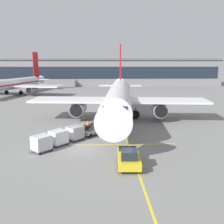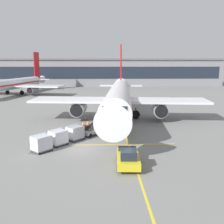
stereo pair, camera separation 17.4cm
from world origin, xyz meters
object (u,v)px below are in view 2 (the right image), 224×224
safety_cone_wingtip (85,118)px  distant_airplane (13,84)px  safety_cone_engine_keepout (76,124)px  baggage_cart_lead (75,132)px  ground_crew_by_carts (98,129)px  parked_airplane (119,98)px  ground_crew_marshaller (83,128)px  belt_loader (93,129)px  safety_cone_nose_mark (88,123)px  pushback_tug (128,158)px  ground_crew_wingwalker (80,131)px  ground_crew_by_loader (100,128)px  baggage_cart_second (58,137)px  baggage_cart_third (41,143)px

safety_cone_wingtip → distant_airplane: distant_airplane is taller
safety_cone_wingtip → safety_cone_engine_keepout: bearing=-105.2°
baggage_cart_lead → ground_crew_by_carts: bearing=29.2°
parked_airplane → ground_crew_marshaller: (-5.48, -9.60, -2.88)m
belt_loader → safety_cone_nose_mark: (-1.05, 5.21, -0.44)m
pushback_tug → belt_loader: bearing=108.1°
belt_loader → ground_crew_wingwalker: 2.48m
baggage_cart_lead → safety_cone_wingtip: (0.60, 11.51, -0.69)m
belt_loader → ground_crew_marshaller: bearing=-160.4°
pushback_tug → ground_crew_by_carts: (-3.05, 10.21, 0.17)m
parked_airplane → safety_cone_engine_keepout: 9.15m
parked_airplane → distant_airplane: bearing=129.9°
baggage_cart_lead → ground_crew_marshaller: (0.91, 2.10, -0.00)m
pushback_tug → safety_cone_nose_mark: size_ratio=6.00×
ground_crew_wingwalker → safety_cone_nose_mark: 7.13m
belt_loader → ground_crew_by_loader: (0.90, -0.34, 0.20)m
pushback_tug → ground_crew_marshaller: (-5.02, 10.70, 0.17)m
baggage_cart_lead → safety_cone_nose_mark: bearing=81.1°
ground_crew_by_carts → safety_cone_engine_keepout: ground_crew_by_carts is taller
belt_loader → distant_airplane: bearing=120.1°
ground_crew_wingwalker → safety_cone_wingtip: size_ratio=2.69×
safety_cone_nose_mark → belt_loader: bearing=-78.6°
pushback_tug → safety_cone_wingtip: pushback_tug is taller
safety_cone_engine_keepout → ground_crew_wingwalker: bearing=-78.4°
ground_crew_by_loader → ground_crew_marshaller: bearing=-176.2°
belt_loader → ground_crew_marshaller: size_ratio=2.87×
parked_airplane → belt_loader: (-4.11, -9.11, -3.07)m
ground_crew_wingwalker → distant_airplane: distant_airplane is taller
belt_loader → baggage_cart_second: 6.12m
pushback_tug → safety_cone_wingtip: size_ratio=6.95×
parked_airplane → safety_cone_nose_mark: parked_airplane is taller
ground_crew_by_carts → safety_cone_wingtip: (-2.27, 9.91, -0.68)m
parked_airplane → ground_crew_wingwalker: parked_airplane is taller
parked_airplane → ground_crew_by_carts: size_ratio=23.19×
belt_loader → pushback_tug: 11.77m
safety_cone_engine_keepout → parked_airplane: bearing=33.8°
baggage_cart_third → distant_airplane: 56.58m
ground_crew_marshaller → distant_airplane: size_ratio=0.04×
baggage_cart_lead → ground_crew_by_loader: 3.89m
safety_cone_nose_mark → parked_airplane: bearing=37.1°
belt_loader → pushback_tug: bearing=-71.9°
ground_crew_wingwalker → baggage_cart_lead: bearing=-132.8°
pushback_tug → ground_crew_wingwalker: pushback_tug is taller
safety_cone_nose_mark → distant_airplane: bearing=122.2°
ground_crew_by_carts → safety_cone_nose_mark: (-1.65, 6.18, -0.63)m
ground_crew_by_loader → ground_crew_by_carts: bearing=-115.1°
baggage_cart_lead → ground_crew_by_loader: baggage_cart_lead is taller
baggage_cart_second → safety_cone_wingtip: (2.39, 13.50, -0.69)m
baggage_cart_second → safety_cone_engine_keepout: (1.16, 8.99, -0.67)m
ground_crew_by_loader → safety_cone_engine_keepout: size_ratio=2.61×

